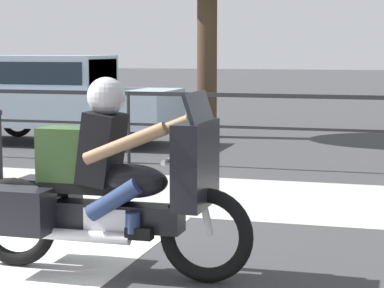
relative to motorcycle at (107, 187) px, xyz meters
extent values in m
cube|color=#A8A59E|center=(-1.85, 3.21, -0.68)|extent=(44.00, 2.40, 0.01)
cube|color=#232326|center=(-1.85, 5.34, 0.39)|extent=(36.00, 0.04, 0.06)
cube|color=#232326|center=(-1.85, 5.34, -0.08)|extent=(36.00, 0.03, 0.04)
cylinder|color=#232326|center=(-1.85, 5.34, -0.13)|extent=(0.05, 0.05, 1.10)
torus|color=black|center=(0.78, 0.00, -0.32)|extent=(0.71, 0.11, 0.71)
torus|color=black|center=(-0.79, 0.00, -0.32)|extent=(0.71, 0.11, 0.71)
cube|color=black|center=(0.00, 0.00, -0.22)|extent=(1.20, 0.22, 0.20)
cube|color=silver|center=(0.03, 0.00, -0.27)|extent=(0.34, 0.26, 0.26)
ellipsoid|color=black|center=(0.19, 0.00, 0.06)|extent=(0.60, 0.30, 0.26)
cube|color=black|center=(-0.16, 0.00, 0.00)|extent=(0.69, 0.28, 0.08)
cube|color=black|center=(0.70, 0.00, 0.21)|extent=(0.20, 0.64, 0.63)
cube|color=#1E232B|center=(0.72, 0.00, 0.62)|extent=(0.10, 0.54, 0.24)
cylinder|color=silver|center=(0.56, 0.00, 0.26)|extent=(0.04, 0.70, 0.04)
cylinder|color=silver|center=(-0.19, -0.16, -0.35)|extent=(0.87, 0.09, 0.09)
cube|color=black|center=(-0.61, -0.24, -0.17)|extent=(0.48, 0.28, 0.34)
cube|color=black|center=(-0.61, 0.24, -0.17)|extent=(0.48, 0.28, 0.34)
cylinder|color=silver|center=(0.75, 0.00, -0.06)|extent=(0.18, 0.06, 0.53)
cube|color=black|center=(-0.04, 0.00, 0.30)|extent=(0.31, 0.36, 0.57)
sphere|color=#8C6647|center=(0.00, 0.00, 0.67)|extent=(0.23, 0.23, 0.23)
sphere|color=#B7B7BC|center=(0.00, 0.00, 0.69)|extent=(0.29, 0.29, 0.29)
cylinder|color=navy|center=(0.11, -0.15, -0.06)|extent=(0.44, 0.13, 0.34)
cylinder|color=navy|center=(0.26, -0.15, -0.23)|extent=(0.11, 0.11, 0.15)
cube|color=black|center=(0.31, -0.15, -0.30)|extent=(0.20, 0.10, 0.09)
cylinder|color=navy|center=(0.11, 0.15, -0.06)|extent=(0.44, 0.13, 0.34)
cylinder|color=navy|center=(0.26, 0.15, -0.23)|extent=(0.11, 0.11, 0.15)
cube|color=black|center=(0.31, 0.15, -0.30)|extent=(0.20, 0.10, 0.09)
cylinder|color=#8C6647|center=(0.26, -0.30, 0.38)|extent=(0.63, 0.09, 0.33)
cylinder|color=#8C6647|center=(0.26, 0.30, 0.38)|extent=(0.63, 0.09, 0.33)
cube|color=#2D4723|center=(-0.34, 0.00, 0.24)|extent=(0.39, 0.27, 0.42)
cube|color=#9EB2C6|center=(-3.89, 7.23, 0.00)|extent=(4.25, 1.64, 0.66)
cube|color=#9EB2C6|center=(-4.15, 7.23, 0.63)|extent=(2.21, 1.44, 0.60)
cube|color=#19232D|center=(-3.06, 7.23, 0.63)|extent=(0.04, 1.28, 0.48)
cube|color=#19232D|center=(-4.15, 7.23, 0.63)|extent=(2.04, 1.47, 0.39)
torus|color=black|center=(-2.57, 6.48, -0.33)|extent=(0.71, 0.11, 0.71)
torus|color=black|center=(-2.57, 7.98, -0.33)|extent=(0.71, 0.11, 0.71)
torus|color=black|center=(-5.21, 7.98, -0.33)|extent=(0.71, 0.11, 0.71)
cylinder|color=#473323|center=(-1.61, 9.05, 0.90)|extent=(0.39, 0.39, 3.17)
camera|label=1|loc=(2.17, -5.21, 1.04)|focal=70.00mm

